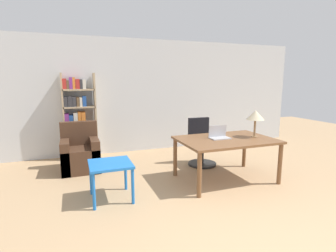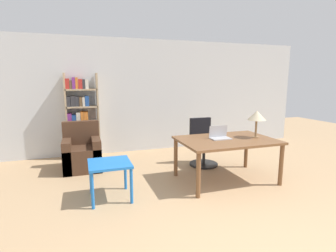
% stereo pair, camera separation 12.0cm
% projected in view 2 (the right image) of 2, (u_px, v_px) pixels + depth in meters
% --- Properties ---
extents(wall_back, '(8.00, 0.06, 2.70)m').
position_uv_depth(wall_back, '(156.00, 96.00, 6.50)').
color(wall_back, silver).
rests_on(wall_back, ground_plane).
extents(desk, '(1.62, 1.09, 0.74)m').
position_uv_depth(desk, '(227.00, 144.00, 4.50)').
color(desk, brown).
rests_on(desk, ground_plane).
extents(laptop, '(0.34, 0.21, 0.22)m').
position_uv_depth(laptop, '(220.00, 136.00, 4.51)').
color(laptop, '#B2B2B7').
rests_on(laptop, desk).
extents(table_lamp, '(0.32, 0.32, 0.47)m').
position_uv_depth(table_lamp, '(257.00, 116.00, 4.55)').
color(table_lamp, olive).
rests_on(table_lamp, desk).
extents(office_chair, '(0.58, 0.58, 0.96)m').
position_uv_depth(office_chair, '(203.00, 145.00, 5.41)').
color(office_chair, black).
rests_on(office_chair, ground_plane).
extents(side_table_blue, '(0.60, 0.60, 0.55)m').
position_uv_depth(side_table_blue, '(110.00, 168.00, 3.83)').
color(side_table_blue, blue).
rests_on(side_table_blue, ground_plane).
extents(armchair, '(0.70, 0.70, 0.92)m').
position_uv_depth(armchair, '(82.00, 154.00, 5.13)').
color(armchair, '#472D1E').
rests_on(armchair, ground_plane).
extents(bookshelf, '(0.70, 0.28, 1.89)m').
position_uv_depth(bookshelf, '(81.00, 120.00, 5.84)').
color(bookshelf, tan).
rests_on(bookshelf, ground_plane).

